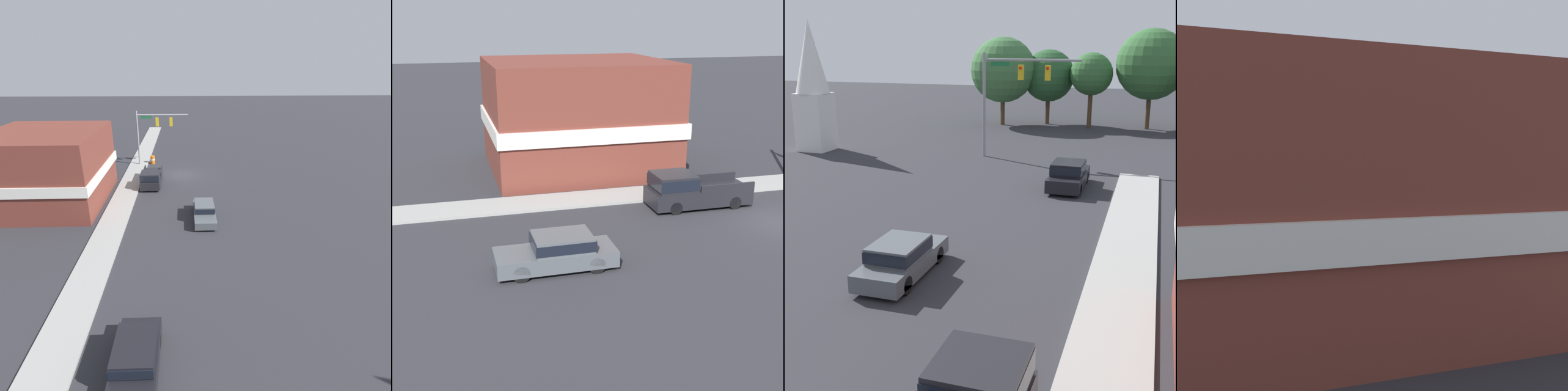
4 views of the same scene
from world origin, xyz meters
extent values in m
cylinder|color=gray|center=(-5.76, 33.26, 3.80)|extent=(0.22, 0.22, 7.60)
cylinder|color=gray|center=(-2.25, 33.26, 7.10)|extent=(7.03, 0.18, 0.18)
cube|color=gold|center=(-3.02, 33.26, 6.24)|extent=(0.36, 0.36, 1.05)
sphere|color=red|center=(-3.02, 33.06, 6.55)|extent=(0.22, 0.22, 0.22)
cube|color=gold|center=(-1.08, 33.26, 6.24)|extent=(0.36, 0.36, 1.05)
sphere|color=red|center=(-1.08, 33.06, 6.55)|extent=(0.22, 0.22, 0.22)
cube|color=#196B38|center=(-4.56, 33.26, 6.81)|extent=(1.40, 0.04, 0.30)
cylinder|color=black|center=(-2.83, 12.97, 0.33)|extent=(0.22, 0.66, 0.66)
cylinder|color=black|center=(-1.26, 12.97, 0.33)|extent=(0.22, 0.66, 0.66)
cylinder|color=black|center=(-2.83, 10.06, 0.33)|extent=(0.22, 0.66, 0.66)
cylinder|color=black|center=(-1.26, 10.06, 0.33)|extent=(0.22, 0.66, 0.66)
cube|color=#51565B|center=(-2.04, 11.51, 0.50)|extent=(1.79, 4.69, 0.63)
cube|color=#51565B|center=(-2.04, 11.23, 1.11)|extent=(1.65, 2.25, 0.60)
cube|color=black|center=(-2.04, 11.23, 1.11)|extent=(1.67, 2.34, 0.42)
cylinder|color=black|center=(0.94, 27.41, 0.33)|extent=(0.22, 0.66, 0.66)
cylinder|color=black|center=(2.63, 27.41, 0.33)|extent=(0.22, 0.66, 0.66)
cylinder|color=black|center=(0.94, 24.44, 0.33)|extent=(0.22, 0.66, 0.66)
cylinder|color=black|center=(2.63, 24.44, 0.33)|extent=(0.22, 0.66, 0.66)
cube|color=black|center=(1.79, 25.93, 0.55)|extent=(1.92, 4.79, 0.74)
cube|color=black|center=(1.79, 25.64, 1.27)|extent=(1.76, 2.30, 0.69)
cube|color=black|center=(1.79, 25.64, 1.27)|extent=(1.78, 2.39, 0.49)
cube|color=black|center=(3.28, 4.29, 1.44)|extent=(1.95, 1.99, 0.81)
cube|color=black|center=(3.28, 4.29, 1.44)|extent=(1.97, 2.07, 0.57)
cube|color=white|center=(-19.17, 31.47, 2.25)|extent=(2.36, 2.36, 4.50)
cone|color=white|center=(-19.17, 31.47, 7.25)|extent=(2.59, 2.59, 5.50)
cylinder|color=#4C3823|center=(-8.84, 49.43, 1.32)|extent=(0.44, 0.44, 2.63)
sphere|color=#3D703D|center=(-8.84, 49.43, 5.59)|extent=(6.58, 6.58, 6.58)
cylinder|color=#4C3823|center=(-4.51, 51.43, 1.30)|extent=(0.44, 0.44, 2.60)
sphere|color=#28562D|center=(-4.51, 51.43, 4.99)|extent=(5.31, 5.31, 5.31)
cylinder|color=#4C3823|center=(-0.01, 50.30, 1.70)|extent=(0.44, 0.44, 3.41)
sphere|color=#336633|center=(-0.01, 50.30, 5.29)|extent=(4.19, 4.19, 4.19)
cylinder|color=#4C3823|center=(5.59, 51.01, 1.60)|extent=(0.44, 0.44, 3.19)
sphere|color=#336633|center=(5.59, 51.01, 6.25)|extent=(6.80, 6.80, 6.80)
camera|label=1|loc=(-0.44, 34.97, 12.36)|focal=28.00mm
camera|label=2|loc=(-21.01, 15.36, 9.40)|focal=50.00mm
camera|label=3|loc=(6.39, -5.34, 8.31)|focal=50.00mm
camera|label=4|loc=(23.22, 5.36, 4.63)|focal=28.00mm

